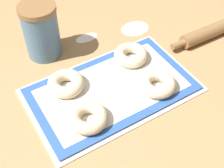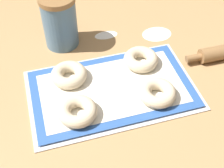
% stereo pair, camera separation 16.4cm
% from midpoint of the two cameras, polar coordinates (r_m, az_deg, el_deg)
% --- Properties ---
extents(ground_plane, '(2.80, 2.80, 0.00)m').
position_cam_midpoint_polar(ground_plane, '(0.93, 4.26, -1.56)').
color(ground_plane, '#A87F51').
extents(baking_tray, '(0.50, 0.30, 0.01)m').
position_cam_midpoint_polar(baking_tray, '(0.93, 5.02, -1.55)').
color(baking_tray, silver).
rests_on(baking_tray, ground_plane).
extents(baking_mat, '(0.47, 0.28, 0.00)m').
position_cam_midpoint_polar(baking_mat, '(0.92, 5.04, -1.33)').
color(baking_mat, '#2D569E').
rests_on(baking_mat, baking_tray).
extents(bagel_front_left, '(0.11, 0.11, 0.04)m').
position_cam_midpoint_polar(bagel_front_left, '(0.84, -0.88, -5.58)').
color(bagel_front_left, beige).
rests_on(bagel_front_left, baking_mat).
extents(bagel_front_right, '(0.11, 0.11, 0.04)m').
position_cam_midpoint_polar(bagel_front_right, '(0.91, 13.41, -2.10)').
color(bagel_front_right, beige).
rests_on(bagel_front_right, baking_mat).
extents(bagel_back_left, '(0.11, 0.11, 0.04)m').
position_cam_midpoint_polar(bagel_back_left, '(0.93, -2.98, 1.20)').
color(bagel_back_left, beige).
rests_on(bagel_back_left, baking_mat).
extents(bagel_back_right, '(0.11, 0.11, 0.04)m').
position_cam_midpoint_polar(bagel_back_right, '(1.00, 10.02, 4.04)').
color(bagel_back_right, beige).
rests_on(bagel_back_right, baking_mat).
extents(flour_canister, '(0.12, 0.12, 0.18)m').
position_cam_midpoint_polar(flour_canister, '(1.04, -5.10, 11.07)').
color(flour_canister, slate).
rests_on(flour_canister, ground_plane).
extents(flour_patch_near, '(0.11, 0.08, 0.00)m').
position_cam_midpoint_polar(flour_patch_near, '(1.15, 12.30, 8.64)').
color(flour_patch_near, white).
rests_on(flour_patch_near, ground_plane).
extents(flour_patch_far, '(0.08, 0.04, 0.00)m').
position_cam_midpoint_polar(flour_patch_far, '(1.12, 3.10, 8.62)').
color(flour_patch_far, white).
rests_on(flour_patch_far, ground_plane).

